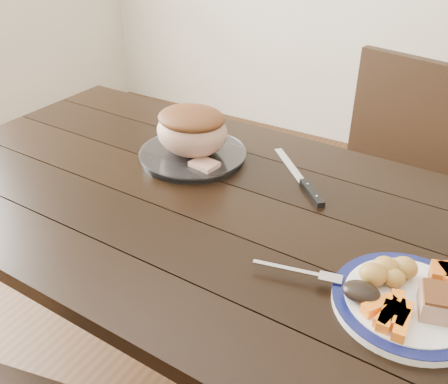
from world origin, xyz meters
The scene contains 13 objects.
dining_table centered at (0.00, 0.00, 0.66)m, with size 1.63×0.96×0.75m.
chair_far centered at (0.30, 0.74, 0.52)m, with size 0.51×0.52×0.93m.
dinner_plate centered at (0.54, -0.12, 0.76)m, with size 0.28×0.28×0.02m, color white.
plate_rim centered at (0.54, -0.12, 0.77)m, with size 0.28×0.28×0.02m, color #0E1246.
serving_platter centered at (-0.13, 0.16, 0.76)m, with size 0.30×0.30×0.02m, color white.
pork_slice centered at (0.60, -0.13, 0.79)m, with size 0.09×0.07×0.04m, color tan.
roasted_potatoes centered at (0.49, -0.09, 0.79)m, with size 0.10×0.10×0.04m.
carrot_batons centered at (0.52, -0.19, 0.78)m, with size 0.09×0.11×0.02m.
dark_mushroom centered at (0.46, -0.17, 0.79)m, with size 0.07×0.05×0.03m, color black.
fork centered at (0.34, -0.16, 0.77)m, with size 0.18×0.06×0.00m.
roast_joint centered at (-0.13, 0.16, 0.83)m, with size 0.20×0.18×0.13m, color tan.
cut_slice centered at (-0.06, 0.11, 0.78)m, with size 0.07×0.06×0.02m, color tan.
carving_knife centered at (0.21, 0.18, 0.76)m, with size 0.24×0.24×0.01m.
Camera 1 is at (0.59, -0.88, 1.42)m, focal length 40.00 mm.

